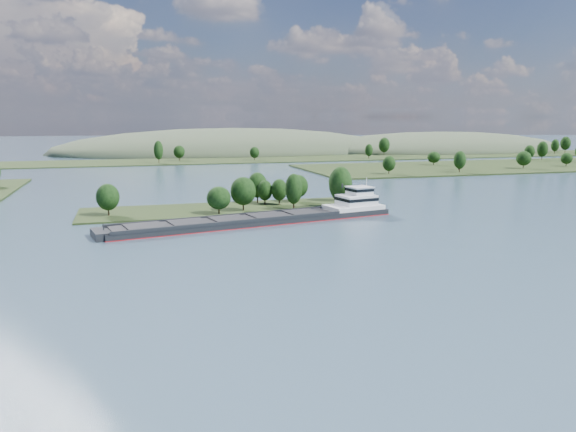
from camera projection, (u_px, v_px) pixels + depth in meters
name	position (u px, v px, depth m)	size (l,w,h in m)	color
ground	(273.00, 248.00, 138.11)	(1800.00, 1800.00, 0.00)	#3B5366
tree_island	(253.00, 198.00, 195.36)	(100.00, 30.00, 15.69)	black
right_bank	(542.00, 164.00, 371.80)	(320.00, 90.00, 15.25)	black
back_shoreline	(187.00, 161.00, 405.07)	(900.00, 60.00, 16.64)	black
hill_east	(441.00, 150.00, 540.69)	(260.00, 140.00, 36.00)	#3A4731
hill_west	(231.00, 152.00, 513.85)	(320.00, 160.00, 44.00)	#3A4731
cargo_barge	(274.00, 217.00, 172.30)	(93.34, 29.08, 12.57)	black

